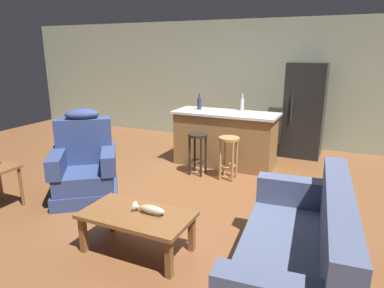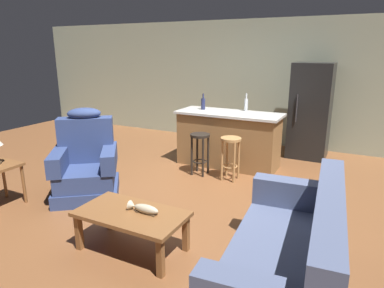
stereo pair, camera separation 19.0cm
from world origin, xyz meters
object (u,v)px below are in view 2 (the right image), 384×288
refrigerator (310,111)px  recliner_near_lamp (86,166)px  bar_stool_right (231,151)px  coffee_table (131,217)px  couch (290,259)px  bottle_short_amber (246,104)px  fish_figurine (143,209)px  bottle_tall_green (203,103)px  kitchen_island (228,139)px  bar_stool_left (200,146)px

refrigerator → recliner_near_lamp: bearing=-126.9°
refrigerator → bar_stool_right: bearing=-115.4°
coffee_table → couch: couch is taller
recliner_near_lamp → bottle_short_amber: (1.52, 2.34, 0.64)m
fish_figurine → bottle_tall_green: (-0.75, 2.95, 0.59)m
bottle_tall_green → fish_figurine: bearing=-75.7°
couch → kitchen_island: 3.34m
fish_figurine → bottle_tall_green: bottle_tall_green is taller
couch → bar_stool_right: couch is taller
kitchen_island → bottle_short_amber: 0.68m
fish_figurine → bar_stool_left: size_ratio=0.50×
coffee_table → fish_figurine: fish_figurine is taller
couch → bottle_tall_green: bearing=-58.3°
couch → refrigerator: refrigerator is taller
bottle_tall_green → bottle_short_amber: bottle_short_amber is taller
bottle_short_amber → refrigerator: bearing=44.9°
fish_figurine → bottle_tall_green: 3.10m
refrigerator → bottle_short_amber: (-0.94, -0.94, 0.19)m
fish_figurine → bottle_short_amber: bottle_short_amber is taller
refrigerator → bottle_tall_green: 2.03m
fish_figurine → refrigerator: (0.92, 4.08, 0.42)m
couch → bar_stool_left: (-1.91, 2.26, 0.13)m
couch → bar_stool_left: size_ratio=2.89×
coffee_table → bar_stool_right: bearing=85.8°
kitchen_island → bar_stool_right: (0.29, -0.63, -0.01)m
coffee_table → kitchen_island: 2.94m
kitchen_island → refrigerator: size_ratio=1.02×
recliner_near_lamp → bar_stool_right: bearing=95.1°
bar_stool_right → bottle_tall_green: 1.21m
couch → recliner_near_lamp: bearing=-20.2°
coffee_table → bar_stool_left: bearing=98.8°
refrigerator → bottle_tall_green: refrigerator is taller
recliner_near_lamp → bottle_short_amber: bottle_short_amber is taller
kitchen_island → couch: bearing=-60.0°
recliner_near_lamp → bottle_short_amber: size_ratio=3.94×
bottle_tall_green → refrigerator: bearing=34.2°
fish_figurine → bar_stool_left: 2.30m
fish_figurine → kitchen_island: bearing=94.6°
coffee_table → couch: 1.56m
bar_stool_left → bottle_tall_green: 0.95m
couch → bottle_short_amber: bottle_short_amber is taller
fish_figurine → recliner_near_lamp: 1.73m
kitchen_island → refrigerator: 1.71m
refrigerator → bottle_tall_green: bearing=-145.8°
couch → refrigerator: size_ratio=1.12×
coffee_table → bottle_tall_green: bearing=102.0°
refrigerator → bottle_tall_green: size_ratio=6.21×
kitchen_island → bar_stool_left: bearing=-110.9°
fish_figurine → bottle_short_amber: (-0.02, 3.14, 0.60)m
fish_figurine → recliner_near_lamp: recliner_near_lamp is taller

